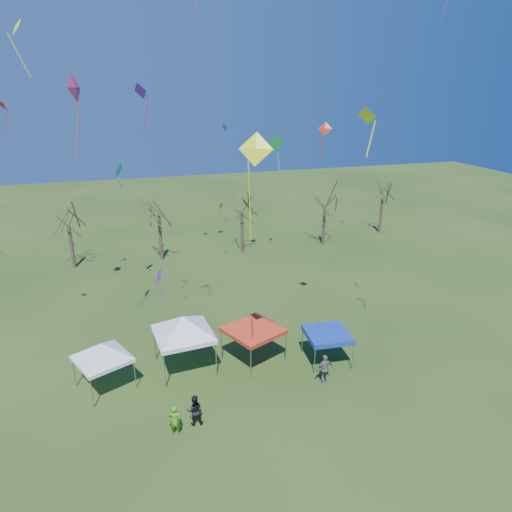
% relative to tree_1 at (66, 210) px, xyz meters
% --- Properties ---
extents(ground, '(140.00, 140.00, 0.00)m').
position_rel_tree_1_xyz_m(ground, '(10.77, -24.65, -5.79)').
color(ground, '#274616').
rests_on(ground, ground).
extents(tree_1, '(3.42, 3.42, 7.54)m').
position_rel_tree_1_xyz_m(tree_1, '(0.00, 0.00, 0.00)').
color(tree_1, '#3D2D21').
rests_on(tree_1, ground).
extents(tree_2, '(3.71, 3.71, 8.18)m').
position_rel_tree_1_xyz_m(tree_2, '(8.40, -0.27, 0.50)').
color(tree_2, '#3D2D21').
rests_on(tree_2, ground).
extents(tree_3, '(3.59, 3.59, 7.91)m').
position_rel_tree_1_xyz_m(tree_3, '(16.80, -0.60, 0.29)').
color(tree_3, '#3D2D21').
rests_on(tree_3, ground).
extents(tree_4, '(3.58, 3.58, 7.89)m').
position_rel_tree_1_xyz_m(tree_4, '(26.12, -0.65, 0.27)').
color(tree_4, '#3D2D21').
rests_on(tree_4, ground).
extents(tree_5, '(3.39, 3.39, 7.46)m').
position_rel_tree_1_xyz_m(tree_5, '(34.49, 1.42, -0.06)').
color(tree_5, '#3D2D21').
rests_on(tree_5, ground).
extents(tent_white_west, '(3.62, 3.62, 3.40)m').
position_rel_tree_1_xyz_m(tent_white_west, '(3.09, -20.69, -3.04)').
color(tent_white_west, gray).
rests_on(tent_white_west, ground).
extents(tent_white_mid, '(4.70, 4.70, 4.16)m').
position_rel_tree_1_xyz_m(tent_white_mid, '(7.86, -20.03, -2.43)').
color(tent_white_mid, gray).
rests_on(tent_white_mid, ground).
extents(tent_red, '(4.12, 4.12, 3.89)m').
position_rel_tree_1_xyz_m(tent_red, '(12.18, -20.48, -2.66)').
color(tent_red, gray).
rests_on(tent_red, ground).
extents(tent_blue, '(2.85, 2.85, 2.08)m').
position_rel_tree_1_xyz_m(tent_blue, '(16.64, -21.87, -3.88)').
color(tent_blue, gray).
rests_on(tent_blue, ground).
extents(person_grey, '(1.14, 0.59, 1.87)m').
position_rel_tree_1_xyz_m(person_grey, '(15.55, -23.93, -4.86)').
color(person_grey, slate).
rests_on(person_grey, ground).
extents(person_green, '(0.70, 0.56, 1.68)m').
position_rel_tree_1_xyz_m(person_green, '(6.51, -25.71, -4.95)').
color(person_green, '#4CA71A').
rests_on(person_green, ground).
extents(person_dark, '(0.91, 0.75, 1.72)m').
position_rel_tree_1_xyz_m(person_dark, '(7.59, -25.26, -4.93)').
color(person_dark, black).
rests_on(person_dark, ground).
extents(kite_24, '(1.02, 1.10, 2.66)m').
position_rel_tree_1_xyz_m(kite_24, '(6.76, -16.06, 10.52)').
color(kite_24, '#5E18A8').
rests_on(kite_24, ground).
extents(kite_11, '(1.07, 1.47, 2.94)m').
position_rel_tree_1_xyz_m(kite_11, '(5.03, -8.21, 4.74)').
color(kite_11, '#0CA5BC').
rests_on(kite_11, ground).
extents(kite_22, '(0.79, 0.87, 2.43)m').
position_rel_tree_1_xyz_m(kite_22, '(14.01, -3.44, 0.08)').
color(kite_22, red).
rests_on(kite_22, ground).
extents(kite_7, '(1.10, 1.26, 3.18)m').
position_rel_tree_1_xyz_m(kite_7, '(0.33, -13.43, 13.89)').
color(kite_7, '#F7FF1A').
rests_on(kite_7, ground).
extents(kite_12, '(0.51, 0.90, 2.70)m').
position_rel_tree_1_xyz_m(kite_12, '(29.70, -1.35, 7.99)').
color(kite_12, blue).
rests_on(kite_12, ground).
extents(kite_8, '(0.89, 1.56, 4.60)m').
position_rel_tree_1_xyz_m(kite_8, '(3.34, -17.97, 10.69)').
color(kite_8, '#D02E60').
rests_on(kite_8, ground).
extents(kite_2, '(1.57, 1.69, 3.41)m').
position_rel_tree_1_xyz_m(kite_2, '(-3.57, -1.44, 9.51)').
color(kite_2, red).
rests_on(kite_2, ground).
extents(kite_18, '(0.92, 0.78, 2.18)m').
position_rel_tree_1_xyz_m(kite_18, '(17.26, -18.61, 8.35)').
color(kite_18, red).
rests_on(kite_18, ground).
extents(kite_19, '(0.62, 0.84, 2.15)m').
position_rel_tree_1_xyz_m(kite_19, '(14.30, -4.58, 7.38)').
color(kite_19, blue).
rests_on(kite_19, ground).
extents(kite_25, '(0.89, 0.46, 1.92)m').
position_rel_tree_1_xyz_m(kite_25, '(12.19, -24.18, 8.28)').
color(kite_25, green).
rests_on(kite_25, ground).
extents(kite_27, '(0.89, 1.00, 2.12)m').
position_rel_tree_1_xyz_m(kite_27, '(15.58, -26.41, 9.57)').
color(kite_27, '#F1FF1A').
rests_on(kite_27, ground).
extents(kite_5, '(1.56, 1.21, 4.63)m').
position_rel_tree_1_xyz_m(kite_5, '(10.39, -26.91, 8.40)').
color(kite_5, '#F2FF1A').
rests_on(kite_5, ground).
extents(kite_1, '(0.53, 1.03, 2.30)m').
position_rel_tree_1_xyz_m(kite_1, '(6.60, -20.76, 0.94)').
color(kite_1, '#5A17A2').
rests_on(kite_1, ground).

